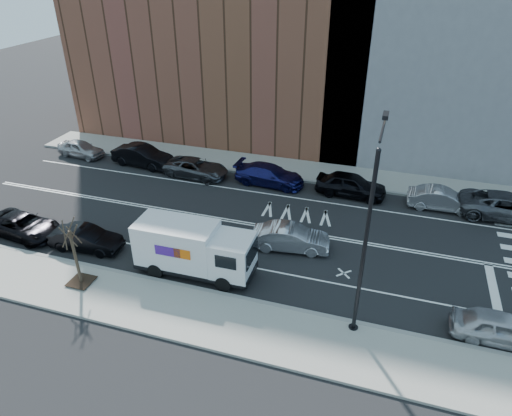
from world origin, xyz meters
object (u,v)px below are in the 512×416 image
Objects in this scene: fedex_van at (194,249)px; driving_sedan at (291,238)px; far_parked_a at (81,149)px; far_parked_b at (143,156)px; near_parked_front at (501,328)px.

fedex_van is 1.44× the size of driving_sedan.
far_parked_b is at bearing -84.89° from far_parked_a.
fedex_van is 1.58× the size of far_parked_a.
driving_sedan is (14.18, -7.85, -0.09)m from far_parked_b.
driving_sedan reaches higher than far_parked_a.
fedex_van is 15.05m from near_parked_front.
far_parked_a is at bearing 60.59° from driving_sedan.
far_parked_b is 1.12× the size of driving_sedan.
far_parked_b reaches higher than near_parked_front.
far_parked_b is at bearing 53.17° from driving_sedan.
fedex_van reaches higher than far_parked_b.
far_parked_a is 0.97× the size of near_parked_front.
fedex_van is 1.28× the size of far_parked_b.
driving_sedan is at bearing -105.60° from far_parked_a.
far_parked_a is 33.04m from near_parked_front.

